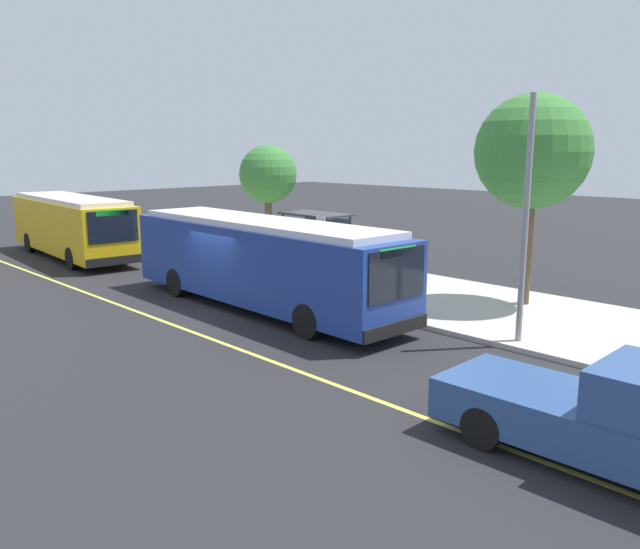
% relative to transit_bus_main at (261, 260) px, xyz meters
% --- Properties ---
extents(ground_plane, '(120.00, 120.00, 0.00)m').
position_rel_transit_bus_main_xyz_m(ground_plane, '(-0.96, -1.01, -1.62)').
color(ground_plane, '#232326').
extents(sidewalk_curb, '(44.00, 6.40, 0.15)m').
position_rel_transit_bus_main_xyz_m(sidewalk_curb, '(-0.96, 4.99, -1.54)').
color(sidewalk_curb, '#B7B2A8').
rests_on(sidewalk_curb, ground_plane).
extents(lane_stripe_center, '(36.00, 0.14, 0.01)m').
position_rel_transit_bus_main_xyz_m(lane_stripe_center, '(-0.96, -3.21, -1.61)').
color(lane_stripe_center, '#E0D64C').
rests_on(lane_stripe_center, ground_plane).
extents(transit_bus_main, '(11.71, 2.84, 2.95)m').
position_rel_transit_bus_main_xyz_m(transit_bus_main, '(0.00, 0.00, 0.00)').
color(transit_bus_main, navy).
rests_on(transit_bus_main, ground_plane).
extents(transit_bus_second, '(10.53, 3.31, 2.95)m').
position_rel_transit_bus_main_xyz_m(transit_bus_second, '(-14.21, -0.26, -0.00)').
color(transit_bus_second, gold).
rests_on(transit_bus_second, ground_plane).
extents(pickup_truck, '(5.44, 2.12, 1.85)m').
position_rel_transit_bus_main_xyz_m(pickup_truck, '(12.33, -2.58, -0.76)').
color(pickup_truck, '#2D4C84').
rests_on(pickup_truck, ground_plane).
extents(bus_shelter, '(2.90, 1.60, 2.48)m').
position_rel_transit_bus_main_xyz_m(bus_shelter, '(-2.81, 5.13, 0.30)').
color(bus_shelter, '#333338').
rests_on(bus_shelter, sidewalk_curb).
extents(waiting_bench, '(1.60, 0.48, 0.95)m').
position_rel_transit_bus_main_xyz_m(waiting_bench, '(-2.71, 5.23, -0.98)').
color(waiting_bench, brown).
rests_on(waiting_bench, sidewalk_curb).
extents(route_sign_post, '(0.44, 0.08, 2.80)m').
position_rel_transit_bus_main_xyz_m(route_sign_post, '(0.42, 2.30, 0.34)').
color(route_sign_post, '#333338').
rests_on(route_sign_post, sidewalk_curb).
extents(pedestrian_commuter, '(0.24, 0.40, 1.69)m').
position_rel_transit_bus_main_xyz_m(pedestrian_commuter, '(-1.48, 3.91, -0.50)').
color(pedestrian_commuter, '#282D47').
rests_on(pedestrian_commuter, sidewalk_curb).
extents(street_tree_near_shelter, '(2.82, 2.82, 5.24)m').
position_rel_transit_bus_main_xyz_m(street_tree_near_shelter, '(-8.27, 7.11, 2.33)').
color(street_tree_near_shelter, brown).
rests_on(street_tree_near_shelter, sidewalk_curb).
extents(street_tree_upstreet, '(3.65, 3.65, 6.78)m').
position_rel_transit_bus_main_xyz_m(street_tree_upstreet, '(5.97, 6.26, 3.45)').
color(street_tree_upstreet, brown).
rests_on(street_tree_upstreet, sidewalk_curb).
extents(utility_pole, '(0.16, 0.16, 6.40)m').
position_rel_transit_bus_main_xyz_m(utility_pole, '(7.95, 2.35, 1.73)').
color(utility_pole, gray).
rests_on(utility_pole, sidewalk_curb).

